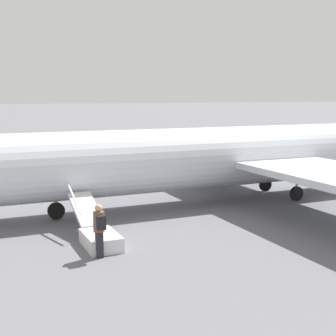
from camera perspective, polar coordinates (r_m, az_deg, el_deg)
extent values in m
plane|color=slate|center=(23.47, 8.22, -3.91)|extent=(600.00, 600.00, 0.00)
cylinder|color=silver|center=(23.09, 8.34, 1.48)|extent=(27.11, 3.28, 2.87)
cube|color=silver|center=(29.92, 3.23, 2.80)|extent=(4.76, 11.44, 0.29)
cylinder|color=black|center=(20.22, -13.47, -5.10)|extent=(0.71, 0.19, 0.71)
cylinder|color=gray|center=(20.11, -13.52, -3.81)|extent=(0.13, 0.13, 0.22)
cylinder|color=black|center=(23.93, 15.39, -3.02)|extent=(0.71, 0.19, 0.71)
cylinder|color=gray|center=(23.85, 15.44, -1.93)|extent=(0.13, 0.13, 0.22)
cylinder|color=black|center=(25.94, 11.78, -1.99)|extent=(0.71, 0.19, 0.71)
cylinder|color=gray|center=(25.85, 11.82, -0.98)|extent=(0.13, 0.13, 0.22)
cube|color=silver|center=(16.27, -8.18, -8.73)|extent=(1.13, 1.82, 0.50)
cube|color=silver|center=(17.96, -9.98, -4.96)|extent=(0.93, 2.25, 0.90)
cube|color=silver|center=(17.75, -11.44, -3.51)|extent=(0.09, 2.22, 0.85)
cube|color=#23232D|center=(15.29, -8.37, -9.20)|extent=(0.20, 0.28, 0.85)
cylinder|color=brown|center=(15.08, -8.43, -6.48)|extent=(0.36, 0.36, 0.65)
sphere|color=tan|center=(14.96, -8.47, -4.84)|extent=(0.24, 0.24, 0.24)
cube|color=black|center=(14.82, -8.15, -6.62)|extent=(0.28, 0.18, 0.44)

